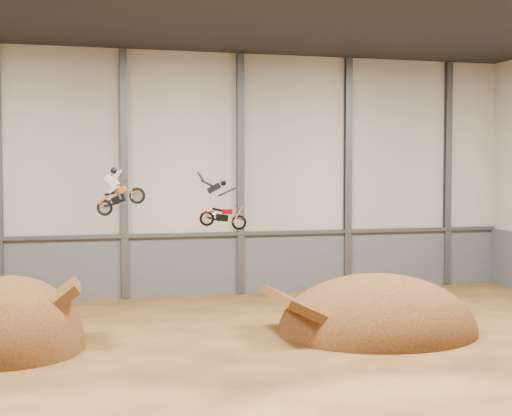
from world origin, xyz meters
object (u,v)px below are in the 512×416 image
at_px(takeoff_ramp, 11,349).
at_px(fmx_rider_b, 222,201).
at_px(landing_ramp, 377,332).
at_px(fmx_rider_a, 124,186).

relative_size(takeoff_ramp, fmx_rider_b, 2.82).
bearing_deg(landing_ramp, takeoff_ramp, 177.35).
bearing_deg(fmx_rider_b, fmx_rider_a, 139.48).
bearing_deg(fmx_rider_a, landing_ramp, 3.91).
distance_m(landing_ramp, fmx_rider_b, 9.86).
bearing_deg(takeoff_ramp, fmx_rider_b, -19.40).
height_order(takeoff_ramp, fmx_rider_a, fmx_rider_a).
bearing_deg(fmx_rider_b, takeoff_ramp, 176.75).
bearing_deg(fmx_rider_b, landing_ramp, 32.10).
distance_m(takeoff_ramp, landing_ramp, 15.67).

